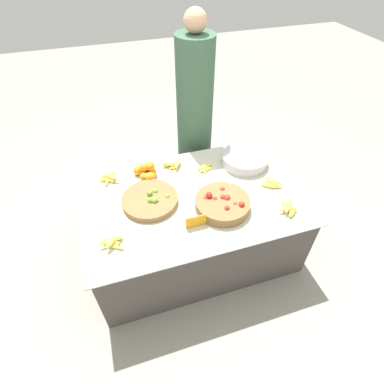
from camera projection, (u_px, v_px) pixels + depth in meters
ground_plane at (192, 245)px, 2.78m from camera, size 12.00×12.00×0.00m
market_table at (192, 223)px, 2.56m from camera, size 1.70×1.13×0.63m
lime_bowl at (150, 200)px, 2.28m from camera, size 0.43×0.43×0.08m
tomato_basket at (222, 204)px, 2.23m from camera, size 0.41×0.41×0.12m
orange_pile at (146, 172)px, 2.48m from camera, size 0.19×0.23×0.13m
metal_bowl at (244, 159)px, 2.62m from camera, size 0.40×0.40×0.09m
price_sign at (196, 222)px, 2.09m from camera, size 0.15×0.01×0.10m
banana_bunch_back_center at (271, 184)px, 2.42m from camera, size 0.17×0.16×0.05m
banana_bunch_middle_left at (109, 178)px, 2.47m from camera, size 0.17×0.14×0.06m
banana_bunch_front_center at (288, 208)px, 2.23m from camera, size 0.17×0.19×0.06m
banana_bunch_front_left at (173, 164)px, 2.59m from camera, size 0.19×0.15×0.06m
banana_bunch_middle_right at (204, 168)px, 2.58m from camera, size 0.15×0.14×0.03m
banana_bunch_front_right at (111, 242)px, 2.00m from camera, size 0.17×0.15×0.06m
vendor_person at (195, 119)px, 2.85m from camera, size 0.34×0.34×1.74m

